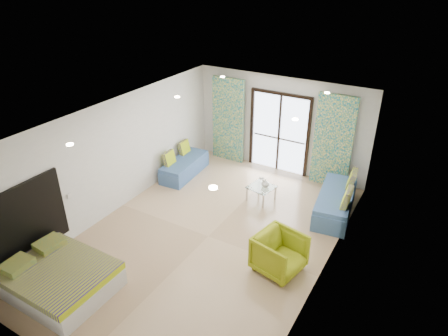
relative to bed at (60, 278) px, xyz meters
The scene contains 24 objects.
floor 3.09m from the bed, 61.36° to the left, with size 5.00×7.50×0.01m, color #A0815F, non-canonical shape.
ceiling 3.93m from the bed, 61.36° to the left, with size 5.00×7.50×0.01m, color silver, non-canonical shape.
wall_back 6.71m from the bed, 77.12° to the left, with size 5.00×0.01×2.70m, color silver, non-canonical shape.
wall_front 2.11m from the bed, 35.45° to the right, with size 5.00×0.01×2.70m, color silver, non-canonical shape.
wall_left 3.09m from the bed, 110.79° to the left, with size 0.01×7.50×2.70m, color silver, non-canonical shape.
wall_right 4.93m from the bed, 34.19° to the left, with size 0.01×7.50×2.70m, color silver, non-canonical shape.
balcony_door 6.66m from the bed, 77.07° to the left, with size 1.76×0.08×2.28m.
balcony_rail 6.63m from the bed, 77.08° to the left, with size 1.52×0.03×0.04m, color #595451.
curtain_left 6.35m from the bed, 90.69° to the left, with size 1.00×0.10×2.50m, color white.
curtain_right 7.03m from the bed, 64.25° to the left, with size 1.00×0.10×2.50m, color white.
downlight_a 2.51m from the bed, 83.91° to the left, with size 0.12×0.12×0.02m, color #FFE0B2.
downlight_b 3.82m from the bed, 13.69° to the left, with size 0.12×0.12×0.02m, color #FFE0B2.
downlight_c 4.42m from the bed, 88.84° to the left, with size 0.12×0.12×0.02m, color #FFE0B2.
downlight_d 5.27m from the bed, 52.16° to the left, with size 0.12×0.12×0.02m, color #FFE0B2.
downlight_e 6.19m from the bed, 89.25° to the left, with size 0.12×0.12×0.02m, color #FFE0B2.
downlight_f 6.82m from the bed, 63.24° to the left, with size 0.12×0.12×0.02m, color #FFE0B2.
headboard 1.26m from the bed, behind, with size 0.06×2.10×1.50m, color black.
switch_plate 1.78m from the bed, 128.53° to the left, with size 0.02×0.10×0.10m, color silver.
bed is the anchor object (origin of this frame).
daybed_left 4.82m from the bed, 97.63° to the left, with size 0.78×1.72×0.82m.
daybed_right 6.17m from the bed, 54.41° to the left, with size 1.01×2.04×0.96m.
coffee_table 4.98m from the bed, 68.55° to the left, with size 0.69×0.69×0.67m.
vase 5.06m from the bed, 67.93° to the left, with size 0.20×0.21×0.20m, color white.
armchair 4.08m from the bed, 37.86° to the left, with size 0.84×0.79×0.87m, color #95A114.
Camera 1 is at (3.87, -5.93, 5.39)m, focal length 32.00 mm.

